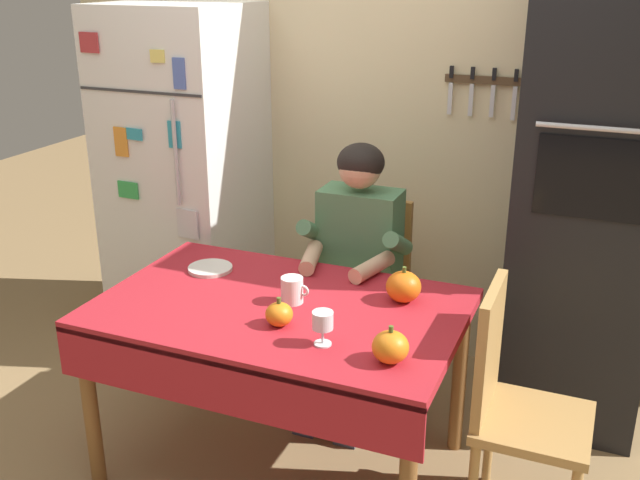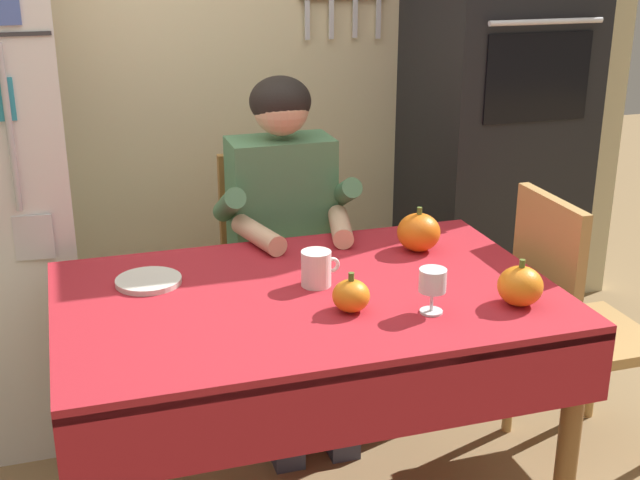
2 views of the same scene
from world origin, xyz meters
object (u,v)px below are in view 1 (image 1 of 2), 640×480
refrigerator (186,181)px  seated_person (355,257)px  wall_oven (592,195)px  pumpkin_large (390,347)px  chair_right_side (513,399)px  pumpkin_medium (404,287)px  coffee_mug (292,290)px  chair_behind_person (367,287)px  serving_tray (210,268)px  dining_table (278,326)px  wine_glass (323,322)px  pumpkin_small (279,314)px

refrigerator → seated_person: refrigerator is taller
wall_oven → pumpkin_large: (-0.53, -1.16, -0.26)m
chair_right_side → pumpkin_medium: size_ratio=6.49×
wall_oven → pumpkin_large: size_ratio=16.02×
refrigerator → coffee_mug: size_ratio=15.76×
chair_behind_person → serving_tray: chair_behind_person is taller
chair_right_side → coffee_mug: 0.91m
dining_table → chair_behind_person: chair_behind_person is taller
chair_right_side → wine_glass: chair_right_side is taller
pumpkin_small → pumpkin_large: bearing=-12.2°
wall_oven → seated_person: 1.05m
dining_table → coffee_mug: coffee_mug is taller
chair_right_side → pumpkin_small: size_ratio=8.47×
pumpkin_medium → chair_behind_person: bearing=121.0°
pumpkin_medium → chair_right_side: bearing=-19.9°
serving_tray → pumpkin_small: bearing=-35.3°
refrigerator → seated_person: 1.09m
pumpkin_large → serving_tray: bearing=154.6°
wall_oven → dining_table: size_ratio=1.50×
seated_person → pumpkin_medium: 0.50m
wall_oven → seated_person: (-0.95, -0.32, -0.31)m
seated_person → chair_right_side: bearing=-33.8°
chair_right_side → serving_tray: size_ratio=4.89×
wall_oven → chair_behind_person: bearing=-172.2°
pumpkin_small → serving_tray: pumpkin_small is taller
chair_behind_person → pumpkin_small: size_ratio=8.47×
chair_behind_person → serving_tray: size_ratio=4.89×
chair_behind_person → pumpkin_medium: (0.33, -0.56, 0.29)m
dining_table → coffee_mug: 0.15m
chair_right_side → pumpkin_medium: chair_right_side is taller
seated_person → pumpkin_medium: size_ratio=8.68×
coffee_mug → pumpkin_medium: (0.39, 0.18, 0.01)m
refrigerator → serving_tray: refrigerator is taller
refrigerator → pumpkin_small: (1.02, -1.02, -0.12)m
dining_table → wine_glass: wine_glass is taller
refrigerator → serving_tray: size_ratio=9.47×
coffee_mug → pumpkin_large: pumpkin_large is taller
serving_tray → seated_person: bearing=36.9°
refrigerator → dining_table: refrigerator is taller
coffee_mug → pumpkin_small: bearing=-79.5°
wine_glass → chair_right_side: bearing=23.7°
pumpkin_small → serving_tray: 0.61m
seated_person → chair_behind_person: bearing=90.0°
dining_table → chair_right_side: bearing=4.1°
pumpkin_large → chair_behind_person: bearing=112.7°
seated_person → pumpkin_small: size_ratio=11.34×
wall_oven → coffee_mug: bearing=-139.5°
chair_behind_person → chair_right_side: (0.80, -0.73, 0.00)m
pumpkin_small → coffee_mug: bearing=100.5°
seated_person → pumpkin_large: size_ratio=9.50×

